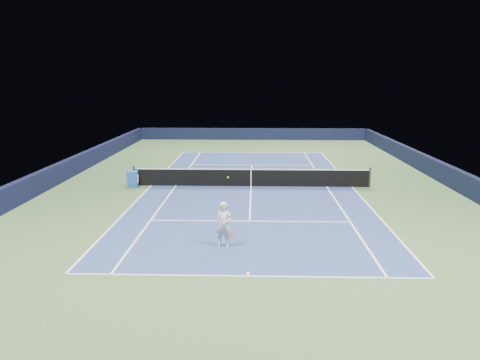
{
  "coord_description": "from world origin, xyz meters",
  "views": [
    {
      "loc": [
        0.16,
        -24.85,
        5.76
      ],
      "look_at": [
        -0.51,
        -3.0,
        1.0
      ],
      "focal_mm": 35.0,
      "sensor_mm": 36.0,
      "label": 1
    }
  ],
  "objects": [
    {
      "name": "ground",
      "position": [
        0.0,
        0.0,
        0.0
      ],
      "size": [
        40.0,
        40.0,
        0.0
      ],
      "primitive_type": "plane",
      "color": "#38552E",
      "rests_on": "ground"
    },
    {
      "name": "wall_far",
      "position": [
        0.0,
        19.82,
        0.55
      ],
      "size": [
        22.0,
        0.35,
        1.1
      ],
      "primitive_type": "cube",
      "color": "black",
      "rests_on": "ground"
    },
    {
      "name": "wall_right",
      "position": [
        10.82,
        0.0,
        0.55
      ],
      "size": [
        0.35,
        40.0,
        1.1
      ],
      "primitive_type": "cube",
      "color": "black",
      "rests_on": "ground"
    },
    {
      "name": "wall_left",
      "position": [
        -10.82,
        0.0,
        0.55
      ],
      "size": [
        0.35,
        40.0,
        1.1
      ],
      "primitive_type": "cube",
      "color": "black",
      "rests_on": "ground"
    },
    {
      "name": "court_surface",
      "position": [
        0.0,
        0.0,
        0.0
      ],
      "size": [
        10.97,
        23.77,
        0.01
      ],
      "primitive_type": "cube",
      "color": "navy",
      "rests_on": "ground"
    },
    {
      "name": "baseline_far",
      "position": [
        0.0,
        11.88,
        0.01
      ],
      "size": [
        10.97,
        0.08,
        0.0
      ],
      "primitive_type": "cube",
      "color": "white",
      "rests_on": "ground"
    },
    {
      "name": "baseline_near",
      "position": [
        0.0,
        -11.88,
        0.01
      ],
      "size": [
        10.97,
        0.08,
        0.0
      ],
      "primitive_type": "cube",
      "color": "white",
      "rests_on": "ground"
    },
    {
      "name": "sideline_doubles_right",
      "position": [
        5.49,
        0.0,
        0.01
      ],
      "size": [
        0.08,
        23.77,
        0.0
      ],
      "primitive_type": "cube",
      "color": "white",
      "rests_on": "ground"
    },
    {
      "name": "sideline_doubles_left",
      "position": [
        -5.49,
        0.0,
        0.01
      ],
      "size": [
        0.08,
        23.77,
        0.0
      ],
      "primitive_type": "cube",
      "color": "white",
      "rests_on": "ground"
    },
    {
      "name": "sideline_singles_right",
      "position": [
        4.12,
        0.0,
        0.01
      ],
      "size": [
        0.08,
        23.77,
        0.0
      ],
      "primitive_type": "cube",
      "color": "white",
      "rests_on": "ground"
    },
    {
      "name": "sideline_singles_left",
      "position": [
        -4.12,
        0.0,
        0.01
      ],
      "size": [
        0.08,
        23.77,
        0.0
      ],
      "primitive_type": "cube",
      "color": "white",
      "rests_on": "ground"
    },
    {
      "name": "service_line_far",
      "position": [
        0.0,
        6.4,
        0.01
      ],
      "size": [
        8.23,
        0.08,
        0.0
      ],
      "primitive_type": "cube",
      "color": "white",
      "rests_on": "ground"
    },
    {
      "name": "service_line_near",
      "position": [
        0.0,
        -6.4,
        0.01
      ],
      "size": [
        8.23,
        0.08,
        0.0
      ],
      "primitive_type": "cube",
      "color": "white",
      "rests_on": "ground"
    },
    {
      "name": "center_service_line",
      "position": [
        0.0,
        0.0,
        0.01
      ],
      "size": [
        0.08,
        12.8,
        0.0
      ],
      "primitive_type": "cube",
      "color": "white",
      "rests_on": "ground"
    },
    {
      "name": "center_mark_far",
      "position": [
        0.0,
        11.73,
        0.01
      ],
      "size": [
        0.08,
        0.3,
        0.0
      ],
      "primitive_type": "cube",
      "color": "white",
      "rests_on": "ground"
    },
    {
      "name": "center_mark_near",
      "position": [
        0.0,
        -11.73,
        0.01
      ],
      "size": [
        0.08,
        0.3,
        0.0
      ],
      "primitive_type": "cube",
      "color": "white",
      "rests_on": "ground"
    },
    {
      "name": "tennis_net",
      "position": [
        0.0,
        0.0,
        0.5
      ],
      "size": [
        12.9,
        0.1,
        1.07
      ],
      "color": "black",
      "rests_on": "ground"
    },
    {
      "name": "sponsor_cube",
      "position": [
        -6.4,
        -0.38,
        0.44
      ],
      "size": [
        0.61,
        0.53,
        0.88
      ],
      "color": "#1C54AB",
      "rests_on": "ground"
    },
    {
      "name": "tennis_player",
      "position": [
        -0.87,
        -9.39,
        0.8
      ],
      "size": [
        0.78,
        1.27,
        2.3
      ],
      "color": "silver",
      "rests_on": "ground"
    }
  ]
}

